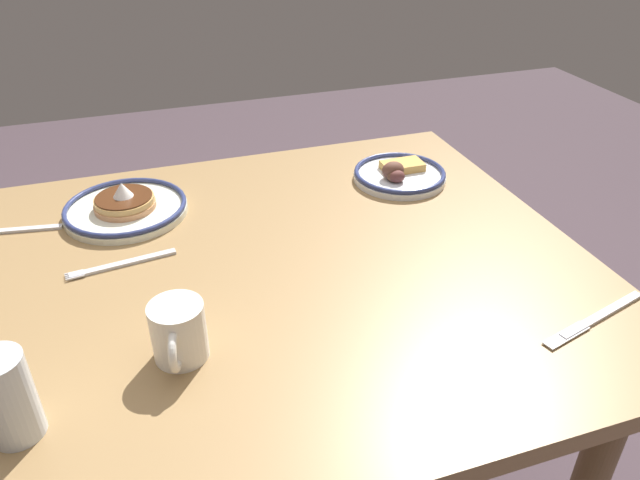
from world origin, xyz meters
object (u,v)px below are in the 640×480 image
Objects in this scene: plate_center_pancakes at (126,207)px; drinking_glass at (9,401)px; fork_far at (12,230)px; butter_knife at (595,319)px; coffee_mug at (178,332)px; fork_near at (121,264)px; plate_near_main at (399,174)px.

plate_center_pancakes is 2.00× the size of drinking_glass.
drinking_glass is (0.16, 0.54, 0.04)m from plate_center_pancakes.
butter_knife is (-0.91, 0.59, -0.00)m from fork_far.
coffee_mug is 0.23m from drinking_glass.
coffee_mug is 0.54m from fork_far.
butter_knife is at bearing 146.98° from fork_far.
plate_center_pancakes reaches higher than butter_knife.
drinking_glass reaches higher than fork_far.
butter_knife is (-0.71, 0.40, -0.00)m from fork_near.
drinking_glass is at bearing 67.89° from fork_near.
plate_center_pancakes is 1.34× the size of fork_far.
fork_far is at bearing -43.87° from fork_near.
fork_near is at bearing 14.30° from plate_near_main.
drinking_glass is 0.67× the size of fork_far.
plate_near_main is 0.56m from butter_knife.
plate_center_pancakes is 0.22m from fork_far.
plate_near_main is 0.91× the size of butter_knife.
plate_near_main reaches higher than fork_far.
butter_knife is (-0.69, 0.59, -0.01)m from plate_center_pancakes.
butter_knife is (-0.63, 0.12, -0.04)m from coffee_mug.
plate_near_main reaches higher than butter_knife.
plate_center_pancakes is 0.20m from fork_near.
drinking_glass is 0.64× the size of fork_near.
drinking_glass is (0.22, 0.08, 0.01)m from coffee_mug.
plate_near_main is at bearing 176.66° from plate_center_pancakes.
fork_near and fork_far have the same top height.
drinking_glass reaches higher than butter_knife.
fork_near is 0.81m from butter_knife.
drinking_glass reaches higher than coffee_mug.
drinking_glass reaches higher than fork_near.
fork_near is (0.62, 0.16, -0.01)m from plate_near_main.
coffee_mug is (-0.05, 0.47, 0.03)m from plate_center_pancakes.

